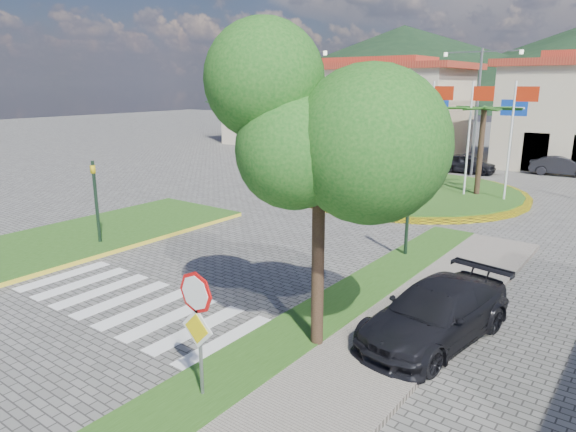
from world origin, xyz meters
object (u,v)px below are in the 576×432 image
Objects in this scene: stop_sign at (197,316)px; car_side_right at (436,313)px; deciduous_tree at (320,119)px; car_dark_a at (467,164)px; roundabout_island at (406,191)px; white_van at (403,151)px; car_dark_b at (562,166)px.

car_side_right is (2.60, 5.04, -1.11)m from stop_sign.
deciduous_tree reaches higher than stop_sign.
car_dark_a is 0.80× the size of car_side_right.
roundabout_island is 8.90m from car_dark_a.
stop_sign is 29.29m from car_dark_a.
stop_sign is 0.67× the size of white_van.
deciduous_tree is 28.99m from car_dark_b.
white_van is 1.01× the size of car_dark_b.
car_dark_a is (0.38, 8.88, 0.47)m from roundabout_island.
white_van is (-11.08, 33.20, -1.24)m from stop_sign.
car_side_right is at bearing -164.63° from car_dark_a.
stop_sign reaches higher than car_side_right.
car_dark_b is at bearing -118.83° from white_van.
car_side_right is at bearing 62.70° from stop_sign.
car_dark_b is at bearing 103.18° from car_side_right.
deciduous_tree reaches higher than car_dark_a.
car_dark_a is (-5.12, 25.88, -4.54)m from deciduous_tree.
car_dark_a is (-4.52, 28.92, -1.15)m from stop_sign.
stop_sign is 31.70m from car_dark_b.
white_van is 1.06× the size of car_dark_a.
car_dark_b reaches higher than white_van.
car_dark_b reaches higher than car_dark_a.
car_side_right reaches higher than car_dark_b.
car_dark_b is at bearing 63.82° from roundabout_island.
roundabout_island is 18.55m from deciduous_tree.
car_dark_a is (6.56, -4.28, 0.09)m from white_van.
white_van is at bearing 108.45° from stop_sign.
roundabout_island is at bearing 125.92° from car_side_right.
car_side_right is at bearing -63.45° from roundabout_island.
roundabout_island reaches higher than white_van.
roundabout_island is 3.39× the size of car_dark_a.
white_van is 0.84× the size of car_side_right.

